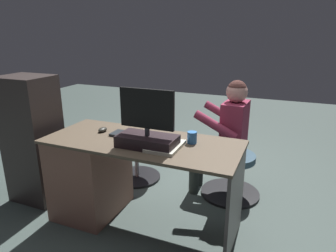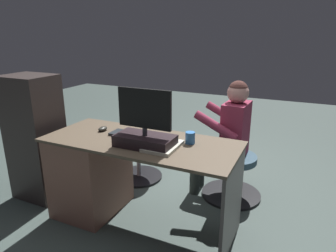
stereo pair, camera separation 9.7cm
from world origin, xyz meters
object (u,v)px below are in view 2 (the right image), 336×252
at_px(monitor, 145,132).
at_px(tv_remote, 122,136).
at_px(desk, 100,171).
at_px(cup, 190,138).
at_px(keyboard, 135,135).
at_px(person, 227,130).
at_px(computer_mouse, 103,129).
at_px(visitor_chair, 232,173).
at_px(teddy_bear, 138,125).
at_px(office_chair_teddy, 138,156).

distance_m(monitor, tv_remote, 0.30).
relative_size(desk, cup, 17.23).
height_order(keyboard, person, person).
relative_size(keyboard, person, 0.37).
bearing_deg(keyboard, computer_mouse, -2.10).
bearing_deg(monitor, computer_mouse, -17.87).
xyz_separation_m(cup, visitor_chair, (-0.20, -0.64, -0.54)).
bearing_deg(teddy_bear, person, -177.95).
height_order(tv_remote, person, person).
xyz_separation_m(computer_mouse, cup, (-0.78, -0.03, 0.03)).
distance_m(keyboard, person, 0.90).
bearing_deg(tv_remote, keyboard, 179.16).
distance_m(tv_remote, person, 1.00).
distance_m(computer_mouse, tv_remote, 0.24).
distance_m(desk, cup, 0.88).
height_order(desk, teddy_bear, teddy_bear).
distance_m(office_chair_teddy, person, 1.02).
distance_m(monitor, person, 0.94).
relative_size(keyboard, office_chair_teddy, 0.83).
relative_size(cup, tv_remote, 0.59).
height_order(keyboard, visitor_chair, keyboard).
relative_size(computer_mouse, teddy_bear, 0.25).
bearing_deg(office_chair_teddy, keyboard, 119.22).
bearing_deg(teddy_bear, monitor, 123.73).
height_order(monitor, office_chair_teddy, monitor).
height_order(visitor_chair, person, person).
relative_size(desk, computer_mouse, 15.93).
distance_m(monitor, computer_mouse, 0.53).
distance_m(keyboard, visitor_chair, 1.07).
bearing_deg(keyboard, visitor_chair, -133.77).
distance_m(monitor, teddy_bear, 0.99).
bearing_deg(keyboard, cup, -174.42).
height_order(cup, tv_remote, cup).
bearing_deg(desk, visitor_chair, -143.18).
bearing_deg(monitor, keyboard, -40.18).
relative_size(office_chair_teddy, person, 0.45).
height_order(desk, tv_remote, tv_remote).
xyz_separation_m(keyboard, visitor_chair, (-0.65, -0.68, -0.51)).
xyz_separation_m(computer_mouse, tv_remote, (-0.23, 0.07, -0.01)).
bearing_deg(office_chair_teddy, desk, 91.93).
bearing_deg(person, monitor, 64.09).
height_order(monitor, visitor_chair, monitor).
bearing_deg(person, teddy_bear, 2.05).
height_order(cup, visitor_chair, cup).
relative_size(computer_mouse, person, 0.09).
height_order(cup, office_chair_teddy, cup).
distance_m(visitor_chair, person, 0.43).
distance_m(cup, office_chair_teddy, 1.13).
bearing_deg(visitor_chair, person, 2.80).
distance_m(desk, tv_remote, 0.43).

